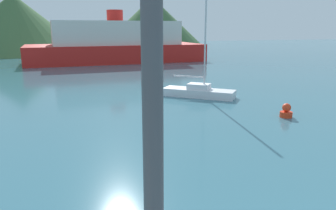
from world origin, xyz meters
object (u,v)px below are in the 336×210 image
sailboat_inner (199,91)px  ferry_distant (116,44)px  streetlamp (152,19)px  buoy_marker (286,111)px

sailboat_inner → ferry_distant: sailboat_inner is taller
streetlamp → buoy_marker: size_ratio=7.77×
sailboat_inner → buoy_marker: 7.24m
sailboat_inner → ferry_distant: (-1.81, 28.13, 2.19)m
sailboat_inner → buoy_marker: (2.57, -6.77, -0.10)m
ferry_distant → buoy_marker: size_ratio=32.57×
ferry_distant → streetlamp: bearing=-100.8°
sailboat_inner → ferry_distant: size_ratio=0.31×
streetlamp → sailboat_inner: 22.62m
streetlamp → ferry_distant: bearing=81.7°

